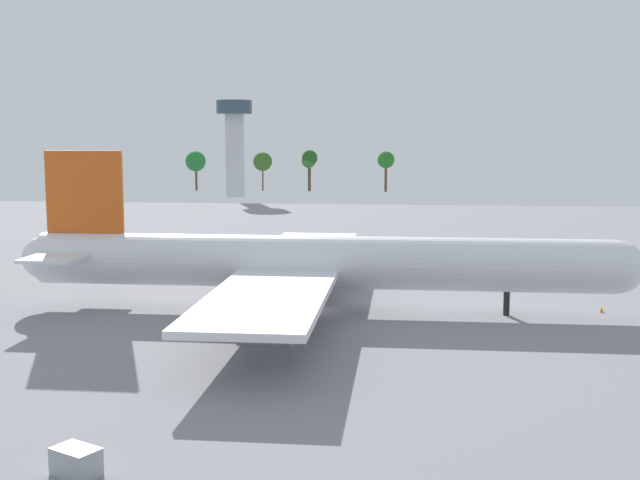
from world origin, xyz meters
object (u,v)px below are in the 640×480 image
object	(u,v)px
cargo_airplane	(315,263)
control_tower	(235,138)
safety_cone_nose	(602,310)
cargo_container_aft	(76,462)
fuel_truck	(431,272)
maintenance_van	(456,260)

from	to	relation	value
cargo_airplane	control_tower	distance (m)	172.93
safety_cone_nose	cargo_container_aft	bearing A→B (deg)	-130.30
cargo_airplane	cargo_container_aft	size ratio (longest dim) A/B	21.75
cargo_container_aft	safety_cone_nose	world-z (taller)	cargo_container_aft
safety_cone_nose	control_tower	world-z (taller)	control_tower
cargo_container_aft	safety_cone_nose	size ratio (longest dim) A/B	5.04
safety_cone_nose	control_tower	size ratio (longest dim) A/B	0.02
cargo_container_aft	control_tower	world-z (taller)	control_tower
cargo_container_aft	fuel_truck	bearing A→B (deg)	71.41
maintenance_van	cargo_container_aft	world-z (taller)	maintenance_van
safety_cone_nose	cargo_airplane	bearing A→B (deg)	-175.34
cargo_container_aft	maintenance_van	bearing A→B (deg)	70.99
cargo_airplane	cargo_container_aft	distance (m)	47.45
cargo_airplane	safety_cone_nose	world-z (taller)	cargo_airplane
cargo_container_aft	safety_cone_nose	distance (m)	64.22
maintenance_van	safety_cone_nose	bearing A→B (deg)	-63.07
maintenance_van	cargo_airplane	bearing A→B (deg)	-119.36
cargo_container_aft	safety_cone_nose	xyz separation A→B (m)	(41.54, 48.97, -0.52)
maintenance_van	safety_cone_nose	size ratio (longest dim) A/B	7.72
fuel_truck	cargo_container_aft	bearing A→B (deg)	-108.59
cargo_airplane	fuel_truck	xyz separation A→B (m)	(13.78, 21.64, -4.52)
fuel_truck	control_tower	bearing A→B (deg)	111.97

